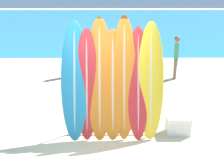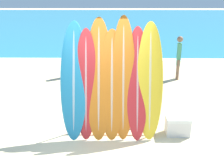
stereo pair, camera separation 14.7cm
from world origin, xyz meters
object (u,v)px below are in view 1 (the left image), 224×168
(surfboard_rack, at_px, (112,114))
(surfboard_slot_3, at_px, (113,85))
(surfboard_slot_5, at_px, (138,83))
(person_far_left, at_px, (78,52))
(surfboard_slot_1, at_px, (87,84))
(surfboard_slot_4, at_px, (124,78))
(person_near_water, at_px, (122,49))
(cooler_box, at_px, (178,125))
(surfboard_slot_2, at_px, (100,79))
(person_mid_beach, at_px, (176,56))
(surfboard_slot_6, at_px, (151,81))
(surfboard_slot_0, at_px, (75,81))

(surfboard_rack, xyz_separation_m, surfboard_slot_3, (0.01, 0.04, 0.67))
(surfboard_slot_5, height_order, person_far_left, surfboard_slot_5)
(surfboard_slot_1, distance_m, surfboard_slot_4, 0.81)
(person_near_water, bearing_deg, surfboard_slot_5, 159.34)
(surfboard_slot_1, distance_m, cooler_box, 2.23)
(surfboard_slot_2, xyz_separation_m, surfboard_slot_3, (0.28, -0.04, -0.12))
(surfboard_rack, height_order, surfboard_slot_4, surfboard_slot_4)
(surfboard_slot_3, bearing_deg, surfboard_slot_2, 171.37)
(surfboard_slot_1, bearing_deg, person_mid_beach, 55.13)
(surfboard_rack, bearing_deg, surfboard_slot_1, 175.10)
(surfboard_rack, distance_m, cooler_box, 1.50)
(surfboard_slot_6, bearing_deg, person_mid_beach, 69.40)
(surfboard_slot_6, height_order, person_near_water, surfboard_slot_6)
(surfboard_slot_2, distance_m, cooler_box, 2.04)
(person_near_water, height_order, person_far_left, person_far_left)
(surfboard_slot_3, relative_size, person_mid_beach, 1.43)
(surfboard_slot_0, relative_size, cooler_box, 4.67)
(surfboard_slot_6, height_order, person_far_left, surfboard_slot_6)
(surfboard_slot_3, relative_size, surfboard_slot_5, 0.98)
(surfboard_slot_0, relative_size, surfboard_slot_2, 0.97)
(surfboard_slot_4, bearing_deg, surfboard_slot_5, -4.86)
(surfboard_slot_1, bearing_deg, surfboard_slot_3, -0.36)
(surfboard_slot_3, relative_size, surfboard_slot_6, 0.94)
(surfboard_slot_2, distance_m, surfboard_slot_4, 0.52)
(surfboard_slot_1, bearing_deg, surfboard_slot_6, -0.11)
(surfboard_rack, height_order, cooler_box, surfboard_rack)
(surfboard_slot_0, relative_size, surfboard_slot_4, 0.95)
(surfboard_slot_5, height_order, person_mid_beach, surfboard_slot_5)
(surfboard_slot_3, bearing_deg, person_mid_beach, 60.49)
(person_near_water, bearing_deg, surfboard_slot_3, 154.13)
(surfboard_slot_0, xyz_separation_m, surfboard_slot_3, (0.81, -0.03, -0.08))
(surfboard_slot_4, relative_size, surfboard_slot_5, 1.09)
(surfboard_slot_4, bearing_deg, cooler_box, -2.43)
(surfboard_slot_3, height_order, surfboard_slot_5, surfboard_slot_5)
(surfboard_slot_2, height_order, person_mid_beach, surfboard_slot_2)
(surfboard_slot_2, height_order, surfboard_slot_6, surfboard_slot_2)
(surfboard_slot_0, distance_m, surfboard_slot_3, 0.82)
(surfboard_slot_2, relative_size, surfboard_slot_3, 1.10)
(surfboard_rack, height_order, surfboard_slot_3, surfboard_slot_3)
(person_near_water, relative_size, person_mid_beach, 0.94)
(surfboard_slot_0, relative_size, surfboard_slot_3, 1.07)
(surfboard_slot_5, relative_size, person_far_left, 1.37)
(surfboard_slot_4, height_order, surfboard_slot_6, surfboard_slot_4)
(surfboard_slot_4, relative_size, person_near_water, 1.71)
(surfboard_slot_1, relative_size, person_near_water, 1.53)
(surfboard_slot_3, height_order, person_far_left, surfboard_slot_3)
(surfboard_slot_1, relative_size, surfboard_slot_4, 0.90)
(surfboard_slot_6, height_order, cooler_box, surfboard_slot_6)
(surfboard_rack, relative_size, person_near_water, 1.29)
(surfboard_slot_1, height_order, surfboard_slot_6, surfboard_slot_6)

